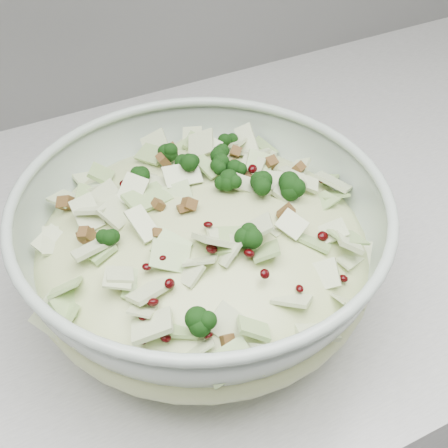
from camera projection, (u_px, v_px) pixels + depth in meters
mixing_bowl at (203, 251)px, 0.54m from camera, size 0.36×0.36×0.13m
salad at (202, 234)px, 0.53m from camera, size 0.38×0.38×0.13m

